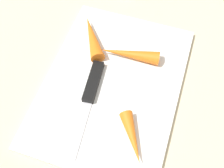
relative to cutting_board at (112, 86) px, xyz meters
The scene contains 6 objects.
ground_plane 0.01m from the cutting_board, ahead, with size 1.40×1.40×0.00m, color #C6B793.
cutting_board is the anchor object (origin of this frame).
knife 0.04m from the cutting_board, 124.38° to the left, with size 0.20×0.04×0.01m.
carrot_shortest 0.12m from the cutting_board, 144.56° to the right, with size 0.02×0.02×0.09m, color orange.
carrot_longest 0.07m from the cutting_board, 11.14° to the right, with size 0.03×0.03×0.12m, color orange.
carrot_medium 0.12m from the cutting_board, 39.64° to the left, with size 0.03×0.03×0.11m, color orange.
Camera 1 is at (-0.27, -0.09, 0.51)m, focal length 46.69 mm.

